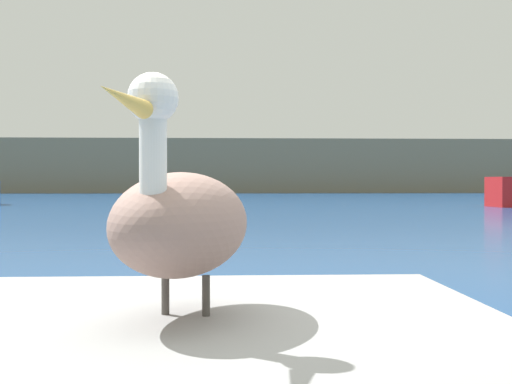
% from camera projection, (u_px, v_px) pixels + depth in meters
% --- Properties ---
extents(hillside_backdrop, '(140.00, 11.42, 5.73)m').
position_uv_depth(hillside_backdrop, '(217.00, 167.00, 81.18)').
color(hillside_backdrop, '#7F755B').
rests_on(hillside_backdrop, ground).
extents(pelican, '(0.66, 1.24, 0.85)m').
position_uv_depth(pelican, '(180.00, 220.00, 2.65)').
color(pelican, gray).
rests_on(pelican, pier_dock).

